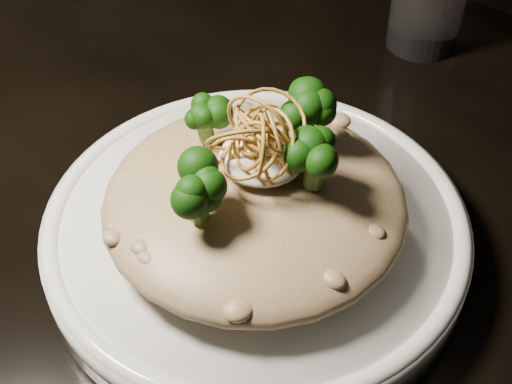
% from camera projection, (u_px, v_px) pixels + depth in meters
% --- Properties ---
extents(table, '(1.10, 0.80, 0.75)m').
position_uv_depth(table, '(242.00, 285.00, 0.59)').
color(table, black).
rests_on(table, ground).
extents(plate, '(0.29, 0.29, 0.03)m').
position_uv_depth(plate, '(256.00, 232.00, 0.50)').
color(plate, white).
rests_on(plate, table).
extents(risotto, '(0.20, 0.20, 0.04)m').
position_uv_depth(risotto, '(255.00, 202.00, 0.47)').
color(risotto, brown).
rests_on(risotto, plate).
extents(broccoli, '(0.13, 0.13, 0.05)m').
position_uv_depth(broccoli, '(252.00, 141.00, 0.44)').
color(broccoli, black).
rests_on(broccoli, risotto).
extents(cheese, '(0.06, 0.06, 0.02)m').
position_uv_depth(cheese, '(262.00, 157.00, 0.46)').
color(cheese, white).
rests_on(cheese, risotto).
extents(shallots, '(0.06, 0.06, 0.04)m').
position_uv_depth(shallots, '(259.00, 129.00, 0.43)').
color(shallots, '#93561F').
rests_on(shallots, cheese).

